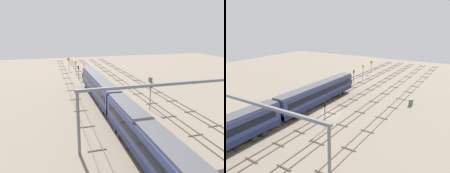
# 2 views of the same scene
# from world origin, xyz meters

# --- Properties ---
(ground_plane) EXTENTS (142.75, 142.75, 0.00)m
(ground_plane) POSITION_xyz_m (0.00, 0.00, 0.00)
(ground_plane) COLOR gray
(track_near_foreground) EXTENTS (126.75, 2.40, 0.16)m
(track_near_foreground) POSITION_xyz_m (-0.00, -9.57, 0.07)
(track_near_foreground) COLOR #59544C
(track_near_foreground) RESTS_ON ground
(track_second_near) EXTENTS (126.75, 2.40, 0.16)m
(track_second_near) POSITION_xyz_m (-0.00, -4.78, 0.07)
(track_second_near) COLOR #59544C
(track_second_near) RESTS_ON ground
(track_middle) EXTENTS (126.75, 2.40, 0.16)m
(track_middle) POSITION_xyz_m (-0.00, 0.00, 0.07)
(track_middle) COLOR #59544C
(track_middle) RESTS_ON ground
(track_with_train) EXTENTS (126.75, 2.40, 0.16)m
(track_with_train) POSITION_xyz_m (-0.00, 4.78, 0.07)
(track_with_train) COLOR #59544C
(track_with_train) RESTS_ON ground
(track_far_background) EXTENTS (126.75, 2.40, 0.16)m
(track_far_background) POSITION_xyz_m (-0.00, 9.57, 0.07)
(track_far_background) COLOR #59544C
(track_far_background) RESTS_ON ground
(train) EXTENTS (75.20, 3.24, 4.80)m
(train) POSITION_xyz_m (-21.57, 4.78, 2.66)
(train) COLOR navy
(train) RESTS_ON ground
(overhead_gantry) EXTENTS (0.40, 24.34, 8.18)m
(overhead_gantry) POSITION_xyz_m (-17.85, -0.08, 6.47)
(overhead_gantry) COLOR slate
(overhead_gantry) RESTS_ON ground
(speed_sign_near_foreground) EXTENTS (0.14, 1.09, 4.59)m
(speed_sign_near_foreground) POSITION_xyz_m (36.98, 7.69, 3.12)
(speed_sign_near_foreground) COLOR #4C4C51
(speed_sign_near_foreground) RESTS_ON ground
(speed_sign_far_trackside) EXTENTS (0.14, 0.84, 4.69)m
(speed_sign_far_trackside) POSITION_xyz_m (27.68, 6.39, 3.00)
(speed_sign_far_trackside) COLOR #4C4C51
(speed_sign_far_trackside) RESTS_ON ground
(signal_light_trackside_approach) EXTENTS (0.31, 0.32, 5.03)m
(signal_light_trackside_approach) POSITION_xyz_m (-6.20, -3.05, 3.26)
(signal_light_trackside_approach) COLOR #4C4C51
(signal_light_trackside_approach) RESTS_ON ground
(signal_light_trackside_departure) EXTENTS (0.31, 0.32, 4.20)m
(signal_light_trackside_departure) POSITION_xyz_m (21.57, 6.40, 2.76)
(signal_light_trackside_departure) COLOR #4C4C51
(signal_light_trackside_departure) RESTS_ON ground
(relay_cabinet) EXTENTS (1.17, 0.69, 1.43)m
(relay_cabinet) POSITION_xyz_m (13.14, -12.46, 0.72)
(relay_cabinet) COLOR #597259
(relay_cabinet) RESTS_ON ground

